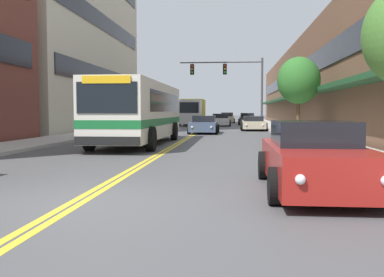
# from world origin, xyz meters

# --- Properties ---
(ground_plane) EXTENTS (240.00, 240.00, 0.00)m
(ground_plane) POSITION_xyz_m (0.00, 37.00, 0.00)
(ground_plane) COLOR #4C4C4F
(sidewalk_left) EXTENTS (2.81, 106.00, 0.13)m
(sidewalk_left) POSITION_xyz_m (-6.90, 37.00, 0.07)
(sidewalk_left) COLOR #B2ADA5
(sidewalk_left) RESTS_ON ground_plane
(sidewalk_right) EXTENTS (2.81, 106.00, 0.13)m
(sidewalk_right) POSITION_xyz_m (6.90, 37.00, 0.07)
(sidewalk_right) COLOR #B2ADA5
(sidewalk_right) RESTS_ON ground_plane
(centre_line) EXTENTS (0.34, 106.00, 0.01)m
(centre_line) POSITION_xyz_m (0.00, 37.00, 0.00)
(centre_line) COLOR yellow
(centre_line) RESTS_ON ground_plane
(storefront_row_right) EXTENTS (9.10, 68.00, 8.22)m
(storefront_row_right) POSITION_xyz_m (12.54, 37.00, 4.11)
(storefront_row_right) COLOR brown
(storefront_row_right) RESTS_ON ground_plane
(city_bus) EXTENTS (2.84, 10.99, 2.92)m
(city_bus) POSITION_xyz_m (-1.81, 13.24, 1.66)
(city_bus) COLOR silver
(city_bus) RESTS_ON ground_plane
(car_navy_parked_left_near) EXTENTS (2.15, 4.74, 1.40)m
(car_navy_parked_left_near) POSITION_xyz_m (-4.43, 32.89, 0.64)
(car_navy_parked_left_near) COLOR #19234C
(car_navy_parked_left_near) RESTS_ON ground_plane
(car_charcoal_parked_left_mid) EXTENTS (2.12, 4.81, 1.28)m
(car_charcoal_parked_left_mid) POSITION_xyz_m (-4.40, 25.16, 0.59)
(car_charcoal_parked_left_mid) COLOR #232328
(car_charcoal_parked_left_mid) RESTS_ON ground_plane
(car_red_parked_right_foreground) EXTENTS (2.03, 4.71, 1.41)m
(car_red_parked_right_foreground) POSITION_xyz_m (4.36, 1.44, 0.66)
(car_red_parked_right_foreground) COLOR maroon
(car_red_parked_right_foreground) RESTS_ON ground_plane
(car_champagne_parked_right_mid) EXTENTS (2.12, 4.34, 1.19)m
(car_champagne_parked_right_mid) POSITION_xyz_m (4.41, 28.85, 0.57)
(car_champagne_parked_right_mid) COLOR beige
(car_champagne_parked_right_mid) RESTS_ON ground_plane
(car_dark_grey_parked_right_far) EXTENTS (2.05, 4.71, 1.40)m
(car_dark_grey_parked_right_far) POSITION_xyz_m (4.34, 43.22, 0.66)
(car_dark_grey_parked_right_far) COLOR #38383D
(car_dark_grey_parked_right_far) RESTS_ON ground_plane
(car_white_moving_lead) EXTENTS (2.20, 4.31, 1.34)m
(car_white_moving_lead) POSITION_xyz_m (1.35, 39.38, 0.62)
(car_white_moving_lead) COLOR white
(car_white_moving_lead) RESTS_ON ground_plane
(car_beige_moving_second) EXTENTS (2.10, 4.82, 1.43)m
(car_beige_moving_second) POSITION_xyz_m (1.88, 51.94, 0.66)
(car_beige_moving_second) COLOR #BCAD89
(car_beige_moving_second) RESTS_ON ground_plane
(car_slate_blue_moving_third) EXTENTS (2.12, 4.80, 1.28)m
(car_slate_blue_moving_third) POSITION_xyz_m (0.61, 23.74, 0.60)
(car_slate_blue_moving_third) COLOR #475675
(car_slate_blue_moving_third) RESTS_ON ground_plane
(box_truck) EXTENTS (2.70, 7.74, 2.97)m
(box_truck) POSITION_xyz_m (-1.90, 41.23, 1.57)
(box_truck) COLOR white
(box_truck) RESTS_ON ground_plane
(traffic_signal_mast) EXTENTS (7.29, 0.38, 6.24)m
(traffic_signal_mast) POSITION_xyz_m (2.66, 30.50, 4.50)
(traffic_signal_mast) COLOR #47474C
(traffic_signal_mast) RESTS_ON ground_plane
(street_lamp_left_near) EXTENTS (1.91, 0.28, 7.24)m
(street_lamp_left_near) POSITION_xyz_m (-5.04, 6.43, 4.31)
(street_lamp_left_near) COLOR #47474C
(street_lamp_left_near) RESTS_ON ground_plane
(street_tree_right_mid) EXTENTS (2.51, 2.51, 4.66)m
(street_tree_right_mid) POSITION_xyz_m (6.54, 18.39, 3.40)
(street_tree_right_mid) COLOR brown
(street_tree_right_mid) RESTS_ON sidewalk_right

